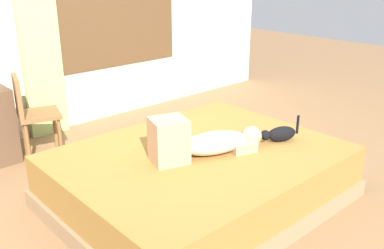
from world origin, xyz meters
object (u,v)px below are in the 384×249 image
(person_lying, at_px, (203,141))
(cat, at_px, (280,134))
(bed, at_px, (199,177))
(chair_by_desk, at_px, (31,111))

(person_lying, height_order, cat, person_lying)
(bed, xyz_separation_m, person_lying, (-0.02, -0.06, 0.34))
(person_lying, xyz_separation_m, chair_by_desk, (-0.63, 1.76, -0.05))
(chair_by_desk, bearing_deg, person_lying, -70.15)
(chair_by_desk, bearing_deg, cat, -56.88)
(person_lying, height_order, chair_by_desk, chair_by_desk)
(person_lying, relative_size, cat, 2.75)
(bed, relative_size, cat, 6.52)
(bed, xyz_separation_m, chair_by_desk, (-0.66, 1.69, 0.29))
(bed, bearing_deg, cat, -24.61)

